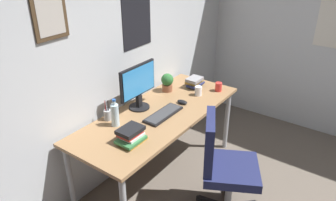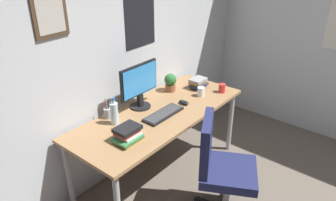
{
  "view_description": "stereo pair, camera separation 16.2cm",
  "coord_description": "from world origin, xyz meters",
  "px_view_note": "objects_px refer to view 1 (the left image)",
  "views": [
    {
      "loc": [
        -1.9,
        0.07,
        2.22
      ],
      "look_at": [
        0.23,
        1.6,
        0.9
      ],
      "focal_mm": 34.67,
      "sensor_mm": 36.0,
      "label": 1
    },
    {
      "loc": [
        -1.8,
        -0.06,
        2.22
      ],
      "look_at": [
        0.23,
        1.6,
        0.9
      ],
      "focal_mm": 34.67,
      "sensor_mm": 36.0,
      "label": 2
    }
  ],
  "objects_px": {
    "monitor": "(138,85)",
    "book_stack_left": "(131,135)",
    "coffee_mug_far": "(198,91)",
    "potted_plant": "(167,82)",
    "keyboard": "(163,114)",
    "pen_cup": "(108,114)",
    "water_bottle": "(115,115)",
    "coffee_mug_near": "(219,87)",
    "book_stack_right": "(195,82)",
    "office_chair": "(222,162)",
    "computer_mouse": "(182,102)"
  },
  "relations": [
    {
      "from": "potted_plant",
      "to": "keyboard",
      "type": "bearing_deg",
      "value": -147.92
    },
    {
      "from": "monitor",
      "to": "computer_mouse",
      "type": "xyz_separation_m",
      "value": [
        0.31,
        -0.29,
        -0.22
      ]
    },
    {
      "from": "monitor",
      "to": "potted_plant",
      "type": "bearing_deg",
      "value": 0.65
    },
    {
      "from": "office_chair",
      "to": "coffee_mug_far",
      "type": "relative_size",
      "value": 8.6
    },
    {
      "from": "keyboard",
      "to": "monitor",
      "type": "bearing_deg",
      "value": 92.74
    },
    {
      "from": "computer_mouse",
      "to": "water_bottle",
      "type": "xyz_separation_m",
      "value": [
        -0.68,
        0.25,
        0.09
      ]
    },
    {
      "from": "keyboard",
      "to": "book_stack_right",
      "type": "height_order",
      "value": "book_stack_right"
    },
    {
      "from": "monitor",
      "to": "potted_plant",
      "type": "relative_size",
      "value": 2.36
    },
    {
      "from": "office_chair",
      "to": "coffee_mug_far",
      "type": "height_order",
      "value": "office_chair"
    },
    {
      "from": "pen_cup",
      "to": "book_stack_right",
      "type": "relative_size",
      "value": 0.94
    },
    {
      "from": "pen_cup",
      "to": "book_stack_right",
      "type": "bearing_deg",
      "value": -13.0
    },
    {
      "from": "office_chair",
      "to": "potted_plant",
      "type": "xyz_separation_m",
      "value": [
        0.49,
        0.93,
        0.33
      ]
    },
    {
      "from": "keyboard",
      "to": "potted_plant",
      "type": "xyz_separation_m",
      "value": [
        0.46,
        0.29,
        0.09
      ]
    },
    {
      "from": "water_bottle",
      "to": "coffee_mug_far",
      "type": "bearing_deg",
      "value": -16.11
    },
    {
      "from": "pen_cup",
      "to": "book_stack_left",
      "type": "relative_size",
      "value": 0.85
    },
    {
      "from": "monitor",
      "to": "computer_mouse",
      "type": "relative_size",
      "value": 4.18
    },
    {
      "from": "water_bottle",
      "to": "book_stack_left",
      "type": "xyz_separation_m",
      "value": [
        -0.11,
        -0.28,
        -0.05
      ]
    },
    {
      "from": "keyboard",
      "to": "water_bottle",
      "type": "relative_size",
      "value": 1.7
    },
    {
      "from": "coffee_mug_near",
      "to": "pen_cup",
      "type": "relative_size",
      "value": 0.55
    },
    {
      "from": "pen_cup",
      "to": "book_stack_right",
      "type": "height_order",
      "value": "pen_cup"
    },
    {
      "from": "pen_cup",
      "to": "coffee_mug_far",
      "type": "bearing_deg",
      "value": -23.53
    },
    {
      "from": "coffee_mug_near",
      "to": "book_stack_left",
      "type": "distance_m",
      "value": 1.28
    },
    {
      "from": "office_chair",
      "to": "computer_mouse",
      "type": "xyz_separation_m",
      "value": [
        0.34,
        0.63,
        0.25
      ]
    },
    {
      "from": "monitor",
      "to": "book_stack_left",
      "type": "distance_m",
      "value": 0.61
    },
    {
      "from": "monitor",
      "to": "coffee_mug_far",
      "type": "distance_m",
      "value": 0.69
    },
    {
      "from": "water_bottle",
      "to": "pen_cup",
      "type": "distance_m",
      "value": 0.14
    },
    {
      "from": "coffee_mug_far",
      "to": "book_stack_left",
      "type": "height_order",
      "value": "book_stack_left"
    },
    {
      "from": "coffee_mug_far",
      "to": "monitor",
      "type": "bearing_deg",
      "value": 150.9
    },
    {
      "from": "office_chair",
      "to": "potted_plant",
      "type": "bearing_deg",
      "value": 62.06
    },
    {
      "from": "water_bottle",
      "to": "book_stack_right",
      "type": "height_order",
      "value": "water_bottle"
    },
    {
      "from": "keyboard",
      "to": "coffee_mug_far",
      "type": "distance_m",
      "value": 0.56
    },
    {
      "from": "book_stack_left",
      "to": "book_stack_right",
      "type": "distance_m",
      "value": 1.23
    },
    {
      "from": "book_stack_right",
      "to": "water_bottle",
      "type": "bearing_deg",
      "value": 173.62
    },
    {
      "from": "water_bottle",
      "to": "book_stack_left",
      "type": "relative_size",
      "value": 1.07
    },
    {
      "from": "coffee_mug_far",
      "to": "office_chair",
      "type": "bearing_deg",
      "value": -134.55
    },
    {
      "from": "keyboard",
      "to": "coffee_mug_near",
      "type": "xyz_separation_m",
      "value": [
        0.78,
        -0.16,
        0.03
      ]
    },
    {
      "from": "computer_mouse",
      "to": "pen_cup",
      "type": "relative_size",
      "value": 0.55
    },
    {
      "from": "office_chair",
      "to": "book_stack_left",
      "type": "height_order",
      "value": "office_chair"
    },
    {
      "from": "coffee_mug_near",
      "to": "computer_mouse",
      "type": "bearing_deg",
      "value": 162.81
    },
    {
      "from": "book_stack_left",
      "to": "water_bottle",
      "type": "bearing_deg",
      "value": 68.17
    },
    {
      "from": "keyboard",
      "to": "pen_cup",
      "type": "xyz_separation_m",
      "value": [
        -0.35,
        0.36,
        0.04
      ]
    },
    {
      "from": "potted_plant",
      "to": "coffee_mug_near",
      "type": "bearing_deg",
      "value": -54.25
    },
    {
      "from": "coffee_mug_near",
      "to": "water_bottle",
      "type": "bearing_deg",
      "value": 161.31
    },
    {
      "from": "computer_mouse",
      "to": "coffee_mug_near",
      "type": "xyz_separation_m",
      "value": [
        0.48,
        -0.15,
        0.03
      ]
    },
    {
      "from": "computer_mouse",
      "to": "book_stack_right",
      "type": "height_order",
      "value": "book_stack_right"
    },
    {
      "from": "coffee_mug_near",
      "to": "potted_plant",
      "type": "distance_m",
      "value": 0.55
    },
    {
      "from": "coffee_mug_near",
      "to": "pen_cup",
      "type": "bearing_deg",
      "value": 155.39
    },
    {
      "from": "office_chair",
      "to": "book_stack_right",
      "type": "height_order",
      "value": "office_chair"
    },
    {
      "from": "monitor",
      "to": "water_bottle",
      "type": "xyz_separation_m",
      "value": [
        -0.37,
        -0.05,
        -0.13
      ]
    },
    {
      "from": "water_bottle",
      "to": "potted_plant",
      "type": "relative_size",
      "value": 1.29
    }
  ]
}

